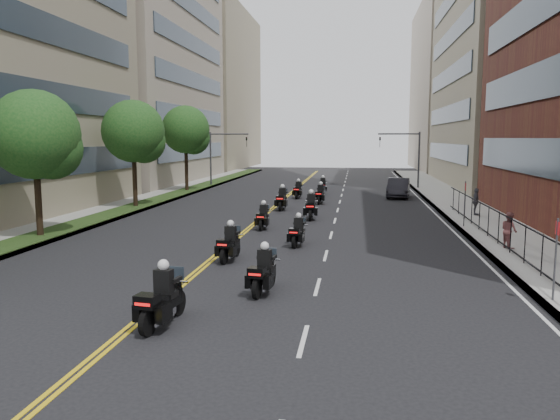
# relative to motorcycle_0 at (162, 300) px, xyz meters

# --- Properties ---
(ground) EXTENTS (160.00, 160.00, 0.00)m
(ground) POSITION_rel_motorcycle_0_xyz_m (0.65, -0.53, -0.71)
(ground) COLOR black
(ground) RESTS_ON ground
(sidewalk_right) EXTENTS (4.00, 90.00, 0.15)m
(sidewalk_right) POSITION_rel_motorcycle_0_xyz_m (12.65, 24.47, -0.64)
(sidewalk_right) COLOR gray
(sidewalk_right) RESTS_ON ground
(sidewalk_left) EXTENTS (4.00, 90.00, 0.15)m
(sidewalk_left) POSITION_rel_motorcycle_0_xyz_m (-11.35, 24.47, -0.64)
(sidewalk_left) COLOR gray
(sidewalk_left) RESTS_ON ground
(grass_strip) EXTENTS (2.00, 90.00, 0.04)m
(grass_strip) POSITION_rel_motorcycle_0_xyz_m (-10.55, 24.47, -0.54)
(grass_strip) COLOR #1B3312
(grass_strip) RESTS_ON sidewalk_left
(building_right_tan) EXTENTS (15.11, 28.00, 30.00)m
(building_right_tan) POSITION_rel_motorcycle_0_xyz_m (22.13, 47.47, 14.29)
(building_right_tan) COLOR gray
(building_right_tan) RESTS_ON ground
(building_right_far) EXTENTS (15.00, 28.00, 26.00)m
(building_right_far) POSITION_rel_motorcycle_0_xyz_m (22.15, 77.47, 12.29)
(building_right_far) COLOR #A09581
(building_right_far) RESTS_ON ground
(building_left_mid) EXTENTS (16.11, 28.00, 34.00)m
(building_left_mid) POSITION_rel_motorcycle_0_xyz_m (-21.33, 47.47, 16.29)
(building_left_mid) COLOR #A09581
(building_left_mid) RESTS_ON ground
(building_left_far) EXTENTS (16.00, 28.00, 26.00)m
(building_left_far) POSITION_rel_motorcycle_0_xyz_m (-21.35, 77.47, 12.29)
(building_left_far) COLOR gray
(building_left_far) RESTS_ON ground
(iron_fence) EXTENTS (0.05, 28.00, 1.50)m
(iron_fence) POSITION_rel_motorcycle_0_xyz_m (11.65, 11.47, 0.19)
(iron_fence) COLOR black
(iron_fence) RESTS_ON sidewalk_right
(street_trees) EXTENTS (4.40, 38.40, 7.98)m
(street_trees) POSITION_rel_motorcycle_0_xyz_m (-10.40, 18.07, 4.42)
(street_trees) COLOR black
(street_trees) RESTS_ON ground
(traffic_signal_right) EXTENTS (4.09, 0.20, 5.60)m
(traffic_signal_right) POSITION_rel_motorcycle_0_xyz_m (10.19, 41.47, 2.99)
(traffic_signal_right) COLOR #3F3F44
(traffic_signal_right) RESTS_ON ground
(traffic_signal_left) EXTENTS (4.09, 0.20, 5.60)m
(traffic_signal_left) POSITION_rel_motorcycle_0_xyz_m (-8.89, 41.47, 2.99)
(traffic_signal_left) COLOR #3F3F44
(traffic_signal_left) RESTS_ON ground
(motorcycle_0) EXTENTS (0.74, 2.43, 1.80)m
(motorcycle_0) POSITION_rel_motorcycle_0_xyz_m (0.00, 0.00, 0.00)
(motorcycle_0) COLOR black
(motorcycle_0) RESTS_ON ground
(motorcycle_1) EXTENTS (0.68, 2.26, 1.67)m
(motorcycle_1) POSITION_rel_motorcycle_0_xyz_m (2.16, 3.51, -0.05)
(motorcycle_1) COLOR black
(motorcycle_1) RESTS_ON ground
(motorcycle_2) EXTENTS (0.63, 2.26, 1.67)m
(motorcycle_2) POSITION_rel_motorcycle_0_xyz_m (-0.01, 7.97, -0.05)
(motorcycle_2) COLOR black
(motorcycle_2) RESTS_ON ground
(motorcycle_3) EXTENTS (0.63, 2.10, 1.55)m
(motorcycle_3) POSITION_rel_motorcycle_0_xyz_m (2.44, 11.43, -0.10)
(motorcycle_3) COLOR black
(motorcycle_3) RESTS_ON ground
(motorcycle_4) EXTENTS (0.49, 2.14, 1.58)m
(motorcycle_4) POSITION_rel_motorcycle_0_xyz_m (0.04, 15.91, -0.09)
(motorcycle_4) COLOR black
(motorcycle_4) RESTS_ON ground
(motorcycle_5) EXTENTS (0.59, 2.51, 1.85)m
(motorcycle_5) POSITION_rel_motorcycle_0_xyz_m (2.34, 19.90, 0.02)
(motorcycle_5) COLOR black
(motorcycle_5) RESTS_ON ground
(motorcycle_6) EXTENTS (0.57, 2.44, 1.80)m
(motorcycle_6) POSITION_rel_motorcycle_0_xyz_m (-0.02, 24.04, 0.00)
(motorcycle_6) COLOR black
(motorcycle_6) RESTS_ON ground
(motorcycle_7) EXTENTS (0.61, 2.30, 1.70)m
(motorcycle_7) POSITION_rel_motorcycle_0_xyz_m (2.40, 28.07, -0.04)
(motorcycle_7) COLOR black
(motorcycle_7) RESTS_ON ground
(motorcycle_8) EXTENTS (0.56, 2.21, 1.63)m
(motorcycle_8) POSITION_rel_motorcycle_0_xyz_m (0.30, 31.61, -0.07)
(motorcycle_8) COLOR black
(motorcycle_8) RESTS_ON ground
(motorcycle_9) EXTENTS (0.53, 2.27, 1.68)m
(motorcycle_9) POSITION_rel_motorcycle_0_xyz_m (2.13, 35.52, -0.05)
(motorcycle_9) COLOR black
(motorcycle_9) RESTS_ON ground
(parked_sedan) EXTENTS (2.32, 5.12, 1.63)m
(parked_sedan) POSITION_rel_motorcycle_0_xyz_m (8.65, 33.35, 0.10)
(parked_sedan) COLOR black
(parked_sedan) RESTS_ON ground
(pedestrian_b) EXTENTS (0.82, 0.93, 1.61)m
(pedestrian_b) POSITION_rel_motorcycle_0_xyz_m (11.85, 11.50, 0.24)
(pedestrian_b) COLOR brown
(pedestrian_b) RESTS_ON sidewalk_right
(pedestrian_c) EXTENTS (0.61, 1.07, 1.71)m
(pedestrian_c) POSITION_rel_motorcycle_0_xyz_m (12.63, 22.14, 0.30)
(pedestrian_c) COLOR #46444D
(pedestrian_c) RESTS_ON sidewalk_right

